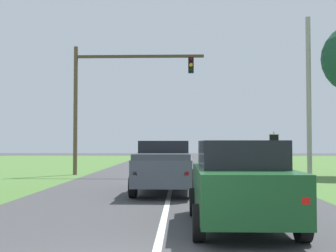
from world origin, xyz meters
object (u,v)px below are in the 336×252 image
(pickup_truck_lead, at_px, (165,166))
(utility_pole_right, at_px, (309,96))
(keep_moving_sign, at_px, (274,147))
(crossing_suv_far, at_px, (236,157))
(red_suv_near, at_px, (240,181))
(traffic_light, at_px, (110,90))

(pickup_truck_lead, bearing_deg, utility_pole_right, 48.09)
(keep_moving_sign, xyz_separation_m, crossing_suv_far, (-1.73, 3.70, -0.70))
(keep_moving_sign, relative_size, utility_pole_right, 0.27)
(red_suv_near, distance_m, traffic_light, 16.93)
(pickup_truck_lead, xyz_separation_m, keep_moving_sign, (6.05, 9.16, 0.62))
(keep_moving_sign, height_order, utility_pole_right, utility_pole_right)
(traffic_light, height_order, utility_pole_right, utility_pole_right)
(crossing_suv_far, bearing_deg, traffic_light, -154.00)
(red_suv_near, bearing_deg, keep_moving_sign, 75.26)
(pickup_truck_lead, distance_m, traffic_light, 10.50)
(red_suv_near, height_order, keep_moving_sign, keep_moving_sign)
(pickup_truck_lead, relative_size, keep_moving_sign, 2.10)
(red_suv_near, relative_size, pickup_truck_lead, 0.87)
(keep_moving_sign, height_order, crossing_suv_far, keep_moving_sign)
(crossing_suv_far, relative_size, utility_pole_right, 0.51)
(utility_pole_right, bearing_deg, keep_moving_sign, 174.67)
(pickup_truck_lead, bearing_deg, red_suv_near, -73.41)
(red_suv_near, bearing_deg, utility_pole_right, 68.41)
(red_suv_near, bearing_deg, crossing_suv_far, 82.96)
(crossing_suv_far, bearing_deg, pickup_truck_lead, -108.58)
(pickup_truck_lead, xyz_separation_m, utility_pole_right, (8.05, 8.97, 3.62))
(red_suv_near, height_order, traffic_light, traffic_light)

